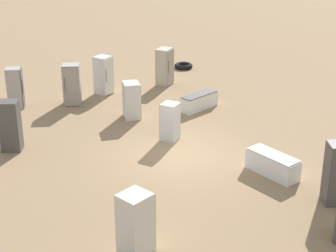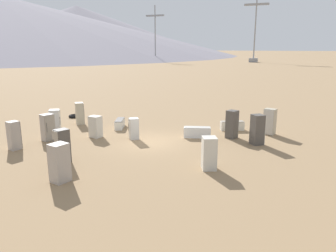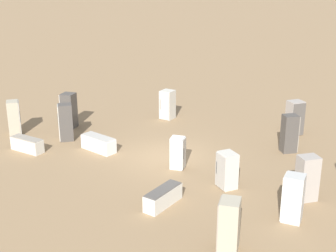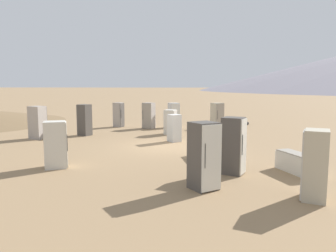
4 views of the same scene
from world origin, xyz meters
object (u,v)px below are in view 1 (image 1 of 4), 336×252
discarded_fridge_3 (103,75)px  discarded_fridge_5 (15,88)px  discarded_fridge_0 (10,126)px  discarded_fridge_10 (199,101)px  discarded_fridge_13 (72,85)px  discarded_fridge_11 (170,122)px  scrap_tire (184,66)px  discarded_fridge_14 (136,223)px  discarded_fridge_2 (165,67)px  discarded_fridge_4 (132,100)px  discarded_fridge_9 (273,164)px

discarded_fridge_3 → discarded_fridge_5: discarded_fridge_5 is taller
discarded_fridge_0 → discarded_fridge_10: 8.10m
discarded_fridge_3 → discarded_fridge_13: 1.86m
discarded_fridge_3 → discarded_fridge_0: bearing=11.2°
discarded_fridge_10 → discarded_fridge_11: discarded_fridge_11 is taller
discarded_fridge_0 → discarded_fridge_10: size_ratio=0.99×
discarded_fridge_10 → scrap_tire: bearing=-39.0°
discarded_fridge_0 → discarded_fridge_13: discarded_fridge_0 is taller
discarded_fridge_0 → discarded_fridge_5: discarded_fridge_0 is taller
scrap_tire → discarded_fridge_14: bearing=-28.6°
discarded_fridge_5 → discarded_fridge_2: bearing=109.5°
discarded_fridge_10 → discarded_fridge_14: 10.55m
discarded_fridge_3 → discarded_fridge_4: size_ratio=1.17×
discarded_fridge_13 → discarded_fridge_0: bearing=68.5°
discarded_fridge_0 → discarded_fridge_2: discarded_fridge_0 is taller
discarded_fridge_4 → discarded_fridge_13: bearing=-134.3°
discarded_fridge_0 → discarded_fridge_14: discarded_fridge_0 is taller
discarded_fridge_9 → discarded_fridge_10: size_ratio=1.04×
discarded_fridge_13 → scrap_tire: size_ratio=1.87×
discarded_fridge_10 → scrap_tire: (-5.69, 1.83, -0.21)m
discarded_fridge_11 → discarded_fridge_9: bearing=-102.0°
discarded_fridge_3 → discarded_fridge_11: discarded_fridge_3 is taller
discarded_fridge_11 → discarded_fridge_13: size_ratio=0.81×
discarded_fridge_0 → discarded_fridge_2: size_ratio=1.05×
discarded_fridge_11 → discarded_fridge_14: size_ratio=0.86×
discarded_fridge_10 → scrap_tire: 5.99m
discarded_fridge_2 → discarded_fridge_10: (3.61, 0.10, -0.55)m
discarded_fridge_9 → scrap_tire: (-12.06, 2.23, -0.24)m
discarded_fridge_9 → discarded_fridge_11: (-3.87, -2.02, 0.36)m
discarded_fridge_2 → scrap_tire: (-2.08, 1.93, -0.76)m
discarded_fridge_0 → discarded_fridge_5: (-4.29, 0.84, -0.05)m
discarded_fridge_2 → discarded_fridge_13: (0.95, -4.75, 0.01)m
discarded_fridge_5 → discarded_fridge_4: bearing=70.3°
discarded_fridge_5 → discarded_fridge_9: 11.72m
discarded_fridge_5 → discarded_fridge_11: bearing=55.9°
discarded_fridge_4 → scrap_tire: bearing=147.7°
discarded_fridge_2 → discarded_fridge_5: (0.42, -7.07, -0.00)m
discarded_fridge_5 → scrap_tire: 9.38m
discarded_fridge_9 → discarded_fridge_5: bearing=-71.3°
discarded_fridge_0 → discarded_fridge_2: bearing=-36.5°
discarded_fridge_11 → scrap_tire: bearing=22.9°
discarded_fridge_0 → discarded_fridge_2: (-4.71, 7.91, -0.05)m
discarded_fridge_0 → discarded_fridge_3: 6.64m
discarded_fridge_14 → scrap_tire: 16.37m
discarded_fridge_10 → discarded_fridge_11: size_ratio=1.29×
discarded_fridge_14 → scrap_tire: (-14.37, 7.82, -0.73)m
discarded_fridge_4 → discarded_fridge_9: (6.54, 2.58, -0.39)m
discarded_fridge_3 → scrap_tire: bearing=171.7°
discarded_fridge_9 → scrap_tire: bearing=-117.1°
discarded_fridge_0 → discarded_fridge_3: bearing=-23.9°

